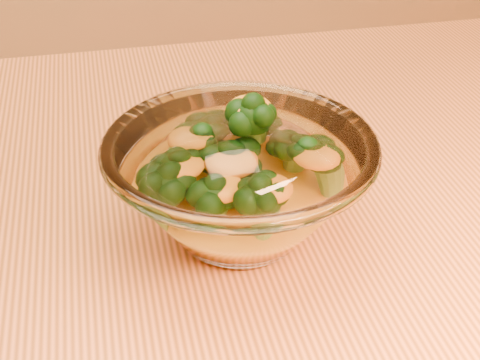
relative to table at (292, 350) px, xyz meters
name	(u,v)px	position (x,y,z in m)	size (l,w,h in m)	color
table	(292,350)	(0.00, 0.00, 0.00)	(1.20, 0.80, 0.75)	#D2763F
glass_bowl	(240,185)	(-0.04, 0.03, 0.14)	(0.19, 0.19, 0.08)	white
cheese_sauce	(240,205)	(-0.04, 0.03, 0.12)	(0.11, 0.11, 0.03)	#F0A814
broccoli_heap	(234,165)	(-0.04, 0.04, 0.15)	(0.13, 0.12, 0.08)	black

